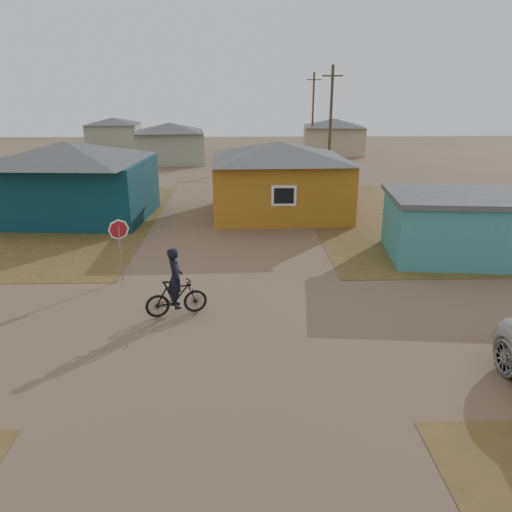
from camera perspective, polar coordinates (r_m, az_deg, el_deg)
The scene contains 12 objects.
ground at distance 14.14m, azimuth -3.50°, elevation -8.95°, with size 120.00×120.00×0.00m, color brown.
grass_ne at distance 29.60m, azimuth 25.63°, elevation 4.05°, with size 20.00×18.00×0.00m, color brown.
house_teal at distance 27.90m, azimuth -20.64°, elevation 8.21°, with size 8.93×7.08×4.00m.
house_yellow at distance 26.98m, azimuth 2.69°, elevation 8.95°, with size 7.72×6.76×3.90m.
shed_turquoise at distance 21.68m, azimuth 23.00°, elevation 3.19°, with size 6.71×4.93×2.60m.
house_pale_west at distance 47.21m, azimuth -9.77°, elevation 12.69°, with size 7.04×6.15×3.60m.
house_beige_east at distance 53.58m, azimuth 8.84°, elevation 13.42°, with size 6.95×6.05×3.60m.
house_pale_north at distance 60.48m, azimuth -15.93°, elevation 13.42°, with size 6.28×5.81×3.40m.
utility_pole_near at distance 35.12m, azimuth 8.49°, elevation 14.53°, with size 1.40×0.20×8.00m.
utility_pole_far at distance 51.06m, azimuth 6.51°, elevation 15.84°, with size 1.40×0.20×8.00m.
stop_sign at distance 18.07m, azimuth -15.37°, elevation 2.30°, with size 0.73×0.10×2.24m.
cyclist at distance 15.15m, azimuth -9.13°, elevation -3.98°, with size 1.95×1.07×2.12m.
Camera 1 is at (0.50, -12.52, 6.54)m, focal length 35.00 mm.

